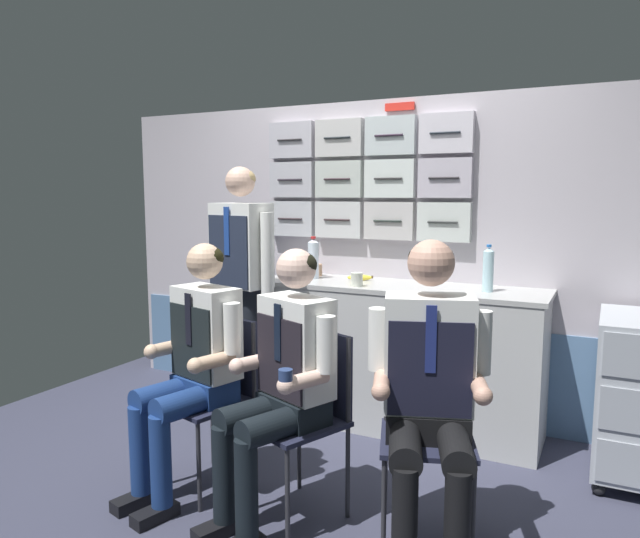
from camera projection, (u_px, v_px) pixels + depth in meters
ground at (279, 494)px, 3.03m from camera, size 4.80×4.80×0.04m
galley_bulkhead at (376, 255)px, 4.11m from camera, size 4.20×0.14×2.15m
galley_counter at (396, 356)px, 3.83m from camera, size 1.87×0.53×0.94m
service_trolley at (637, 393)px, 3.10m from camera, size 0.40×0.65×0.88m
folding_chair_left at (219, 381)px, 3.08m from camera, size 0.49×0.49×0.87m
crew_member_left at (193, 357)px, 2.94m from camera, size 0.51×0.66×1.27m
folding_chair_center at (309, 401)px, 2.79m from camera, size 0.52×0.52×0.87m
crew_member_center at (282, 374)px, 2.67m from camera, size 0.54×0.67×1.27m
folding_chair_right at (426, 413)px, 2.63m from camera, size 0.51×0.51×0.87m
crew_member_right at (429, 381)px, 2.45m from camera, size 0.56×0.71×1.33m
crew_member_standing at (241, 274)px, 3.75m from camera, size 0.52×0.33×1.69m
water_bottle_blue_cap at (488, 269)px, 3.49m from camera, size 0.06×0.06×0.28m
water_bottle_clear at (313, 259)px, 4.03m from camera, size 0.08×0.08×0.29m
paper_cup_blue at (317, 270)px, 4.17m from camera, size 0.07×0.07×0.09m
espresso_cup_small at (357, 279)px, 3.69m from camera, size 0.08×0.08×0.09m
snack_banana at (360, 278)px, 3.95m from camera, size 0.17×0.10×0.04m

